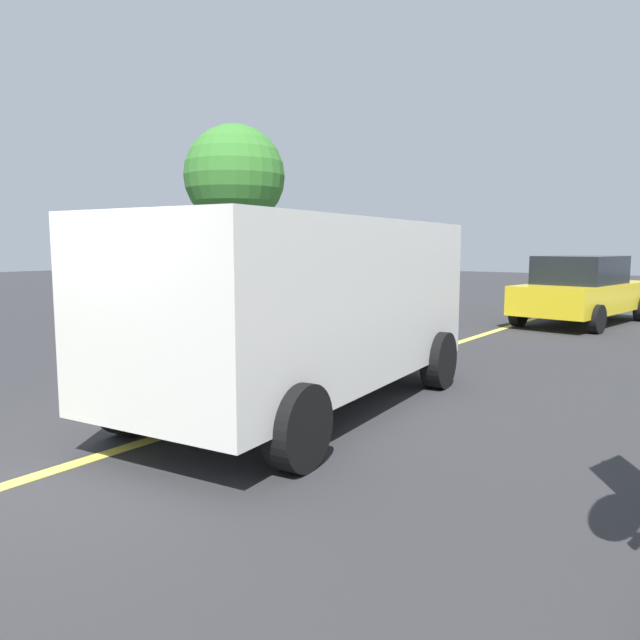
% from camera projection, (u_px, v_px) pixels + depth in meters
% --- Properties ---
extents(ground_plane, '(80.00, 80.00, 0.00)m').
position_uv_depth(ground_plane, '(132.00, 446.00, 5.84)').
color(ground_plane, '#2D2D30').
extents(lane_marking_centre, '(28.00, 0.16, 0.01)m').
position_uv_depth(lane_marking_centre, '(317.00, 387.00, 8.25)').
color(lane_marking_centre, '#E0D14C').
extents(white_van, '(5.37, 2.67, 2.20)m').
position_uv_depth(white_van, '(305.00, 301.00, 7.07)').
color(white_van, silver).
rests_on(white_van, ground_plane).
extents(car_yellow_approaching, '(4.76, 2.51, 1.66)m').
position_uv_depth(car_yellow_approaching, '(582.00, 290.00, 14.91)').
color(car_yellow_approaching, gold).
rests_on(car_yellow_approaching, ground_plane).
extents(tree_left_verge, '(2.65, 2.65, 5.05)m').
position_uv_depth(tree_left_verge, '(235.00, 178.00, 16.04)').
color(tree_left_verge, '#513823').
rests_on(tree_left_verge, ground_plane).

